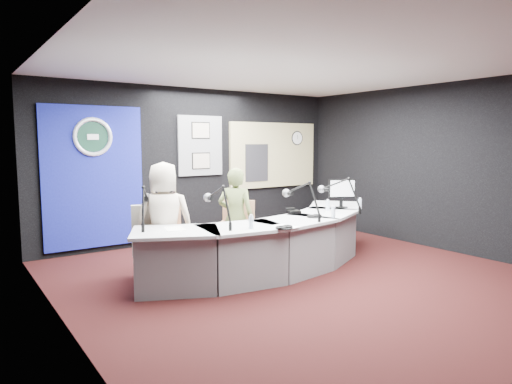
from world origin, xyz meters
TOP-DOWN VIEW (x-y plane):
  - ground at (0.00, 0.00)m, footprint 6.00×6.00m
  - ceiling at (0.00, 0.00)m, footprint 6.00×6.00m
  - wall_back at (0.00, 3.00)m, footprint 6.00×0.02m
  - wall_left at (-3.00, 0.00)m, footprint 0.02×6.00m
  - wall_right at (3.00, 0.00)m, footprint 0.02×6.00m
  - broadcast_desk at (-0.05, 0.55)m, footprint 4.50×1.90m
  - backdrop_panel at (-1.90, 2.97)m, footprint 1.60×0.05m
  - agency_seal at (-1.90, 2.93)m, footprint 0.63×0.07m
  - seal_center at (-1.90, 2.94)m, footprint 0.48×0.01m
  - pinboard at (0.05, 2.97)m, footprint 0.90×0.04m
  - framed_photo_upper at (0.05, 2.94)m, footprint 0.34×0.02m
  - framed_photo_lower at (0.05, 2.94)m, footprint 0.34×0.02m
  - booth_window_frame at (1.75, 2.97)m, footprint 2.12×0.06m
  - booth_glow at (1.75, 2.96)m, footprint 2.00×0.02m
  - equipment_rack at (1.30, 2.94)m, footprint 0.55×0.02m
  - wall_clock at (2.35, 2.94)m, footprint 0.28×0.01m
  - armchair_left at (-1.52, 1.05)m, footprint 0.72×0.72m
  - armchair_right at (-0.47, 0.93)m, footprint 0.76×0.76m
  - draped_jacket at (-1.62, 1.29)m, footprint 0.50×0.26m
  - person_man at (-1.52, 1.05)m, footprint 0.90×0.77m
  - person_woman at (-0.47, 0.93)m, footprint 0.61×0.63m
  - computer_monitor at (1.40, 0.67)m, footprint 0.41×0.24m
  - desk_phone at (0.39, 0.66)m, footprint 0.20×0.17m
  - headphones_near at (0.42, 0.23)m, footprint 0.24×0.24m
  - headphones_far at (-0.47, -0.20)m, footprint 0.24×0.24m
  - paper_stack at (-1.60, 0.56)m, footprint 0.29×0.37m
  - notepad at (-0.38, -0.10)m, footprint 0.27×0.36m
  - boom_mic_a at (-1.85, 0.86)m, footprint 0.39×0.68m
  - boom_mic_b at (-1.07, 0.38)m, footprint 0.16×0.74m
  - boom_mic_c at (0.17, 0.21)m, footprint 0.20×0.73m
  - boom_mic_d at (1.05, 0.35)m, footprint 0.37×0.69m
  - water_bottles at (0.39, 0.30)m, footprint 2.45×0.62m

SIDE VIEW (x-z plane):
  - ground at x=0.00m, z-range 0.00..0.00m
  - broadcast_desk at x=-0.05m, z-range 0.00..0.75m
  - armchair_right at x=-0.47m, z-range 0.00..0.95m
  - armchair_left at x=-1.52m, z-range 0.00..1.01m
  - draped_jacket at x=-1.62m, z-range 0.27..0.97m
  - person_woman at x=-0.47m, z-range 0.00..1.46m
  - paper_stack at x=-1.60m, z-range 0.75..0.75m
  - notepad at x=-0.38m, z-range 0.75..0.75m
  - headphones_near at x=0.42m, z-range 0.75..0.79m
  - headphones_far at x=-0.47m, z-range 0.75..0.79m
  - desk_phone at x=0.39m, z-range 0.75..0.80m
  - person_man at x=-1.52m, z-range 0.00..1.56m
  - water_bottles at x=0.39m, z-range 0.75..0.93m
  - boom_mic_a at x=-1.85m, z-range 0.75..1.35m
  - boom_mic_b at x=-1.07m, z-range 0.75..1.35m
  - boom_mic_c at x=0.17m, z-range 0.75..1.35m
  - boom_mic_d at x=1.05m, z-range 0.75..1.35m
  - computer_monitor at x=1.40m, z-range 0.92..1.22m
  - backdrop_panel at x=-1.90m, z-range 0.10..2.40m
  - wall_back at x=0.00m, z-range 0.00..2.80m
  - wall_left at x=-3.00m, z-range 0.00..2.80m
  - wall_right at x=3.00m, z-range 0.00..2.80m
  - equipment_rack at x=1.30m, z-range 1.03..1.78m
  - framed_photo_lower at x=0.05m, z-range 1.33..1.60m
  - booth_window_frame at x=1.75m, z-range 0.89..2.21m
  - booth_glow at x=1.75m, z-range 0.95..2.15m
  - pinboard at x=0.05m, z-range 1.20..2.30m
  - agency_seal at x=-1.90m, z-range 1.58..2.21m
  - seal_center at x=-1.90m, z-range 1.66..2.14m
  - wall_clock at x=2.35m, z-range 1.76..2.04m
  - framed_photo_upper at x=0.05m, z-range 1.89..2.17m
  - ceiling at x=0.00m, z-range 2.79..2.81m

